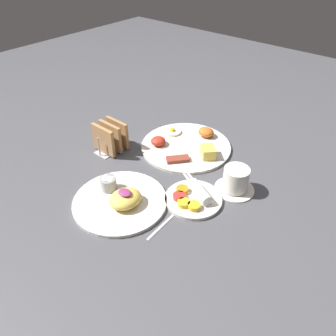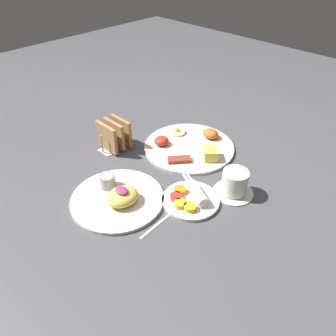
{
  "view_description": "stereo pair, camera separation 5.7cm",
  "coord_description": "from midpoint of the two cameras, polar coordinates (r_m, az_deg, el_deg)",
  "views": [
    {
      "loc": [
        0.59,
        -0.59,
        0.65
      ],
      "look_at": [
        0.07,
        0.03,
        0.03
      ],
      "focal_mm": 35.0,
      "sensor_mm": 36.0,
      "label": 1
    },
    {
      "loc": [
        0.63,
        -0.55,
        0.65
      ],
      "look_at": [
        0.07,
        0.03,
        0.03
      ],
      "focal_mm": 35.0,
      "sensor_mm": 36.0,
      "label": 2
    }
  ],
  "objects": [
    {
      "name": "ground_plane",
      "position": [
        1.06,
        -2.14,
        -0.55
      ],
      "size": [
        3.0,
        3.0,
        0.0
      ],
      "primitive_type": "plane",
      "color": "#47474C"
    },
    {
      "name": "plate_breakfast",
      "position": [
        1.17,
        5.21,
        3.84
      ],
      "size": [
        0.32,
        0.32,
        0.05
      ],
      "color": "silver",
      "rests_on": "ground_plane"
    },
    {
      "name": "plate_condiments",
      "position": [
        0.95,
        5.67,
        -5.34
      ],
      "size": [
        0.17,
        0.17,
        0.04
      ],
      "color": "silver",
      "rests_on": "ground_plane"
    },
    {
      "name": "plate_foreground",
      "position": [
        0.95,
        -7.05,
        -5.0
      ],
      "size": [
        0.27,
        0.27,
        0.06
      ],
      "color": "silver",
      "rests_on": "ground_plane"
    },
    {
      "name": "toast_rack",
      "position": [
        1.16,
        -7.95,
        5.59
      ],
      "size": [
        0.1,
        0.12,
        0.1
      ],
      "color": "#B7B7BC",
      "rests_on": "ground_plane"
    },
    {
      "name": "coffee_cup",
      "position": [
        0.98,
        13.13,
        -2.67
      ],
      "size": [
        0.12,
        0.12,
        0.08
      ],
      "color": "silver",
      "rests_on": "ground_plane"
    },
    {
      "name": "teaspoon",
      "position": [
        0.9,
        0.97,
        -8.95
      ],
      "size": [
        0.02,
        0.13,
        0.01
      ],
      "color": "silver",
      "rests_on": "ground_plane"
    }
  ]
}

